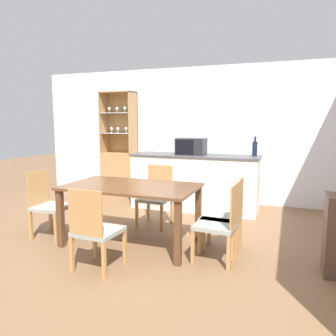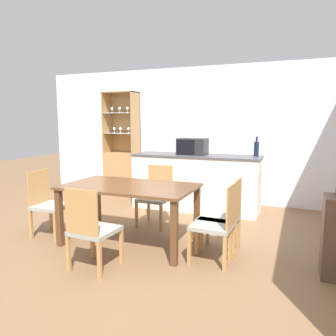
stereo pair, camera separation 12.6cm
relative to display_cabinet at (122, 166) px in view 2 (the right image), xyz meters
name	(u,v)px [view 2 (the right image)]	position (x,y,z in m)	size (l,w,h in m)	color
ground_plane	(141,246)	(1.64, -2.41, -0.62)	(18.00, 18.00, 0.00)	brown
wall_back	(202,135)	(1.64, 0.22, 0.66)	(6.80, 0.06, 2.55)	silver
kitchen_counter	(196,182)	(1.75, -0.52, -0.14)	(2.20, 0.64, 0.96)	white
display_cabinet	(122,166)	(0.00, 0.00, 0.00)	(0.68, 0.39, 2.11)	tan
dining_table	(129,193)	(1.46, -2.37, 0.03)	(1.63, 0.94, 0.74)	brown
dining_chair_head_far	(156,196)	(1.46, -1.57, -0.19)	(0.44, 0.44, 0.88)	#999E93
dining_chair_side_right_near	(217,224)	(2.61, -2.51, -0.19)	(0.45, 0.45, 0.88)	#999E93
dining_chair_head_near	(92,229)	(1.46, -3.17, -0.19)	(0.45, 0.45, 0.88)	#999E93
dining_chair_side_left_near	(49,204)	(0.31, -2.51, -0.19)	(0.44, 0.44, 0.88)	#999E93
dining_chair_side_right_far	(223,217)	(2.61, -2.23, -0.19)	(0.46, 0.46, 0.88)	#999E93
microwave	(192,146)	(1.69, -0.53, 0.48)	(0.49, 0.34, 0.28)	#232328
wine_bottle	(256,148)	(2.74, -0.38, 0.47)	(0.08, 0.08, 0.32)	#141E38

